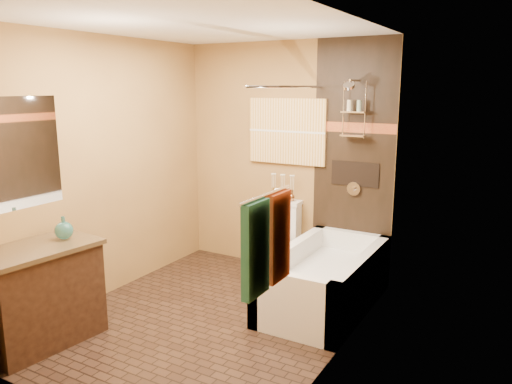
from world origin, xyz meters
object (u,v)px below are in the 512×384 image
Objects in this scene: bathtub at (325,284)px; vanity at (40,294)px; sunset_painting at (287,131)px; toilet at (275,239)px.

bathtub is 2.46m from vanity.
sunset_painting is at bearing 136.90° from bathtub.
bathtub is at bearing 51.85° from vanity.
sunset_painting reaches higher than vanity.
vanity reaches higher than bathtub.
toilet reaches higher than bathtub.
bathtub is at bearing -43.10° from sunset_painting.
sunset_painting is 2.89m from vanity.
sunset_painting is at bearing 86.30° from toilet.
sunset_painting reaches higher than bathtub.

